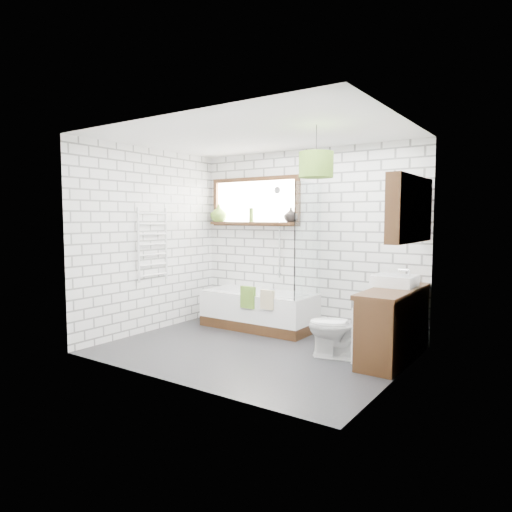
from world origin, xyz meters
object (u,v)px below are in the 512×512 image
Objects in this scene: bathtub at (259,310)px; vanity at (394,324)px; toilet at (339,327)px; pendant at (316,165)px; basin at (394,281)px.

bathtub is 1.17× the size of vanity.
vanity reaches higher than toilet.
pendant reaches higher than toilet.
bathtub is at bearing 170.50° from vanity.
pendant is (1.41, -1.05, 1.84)m from bathtub.
vanity is at bearing -9.50° from bathtub.
toilet reaches higher than bathtub.
vanity is (2.03, -0.34, 0.13)m from bathtub.
basin reaches higher than toilet.
vanity is 0.60m from toilet.
bathtub is 3.55× the size of basin.
pendant reaches higher than basin.
pendant is at bearing -122.15° from basin.
bathtub is 4.54× the size of pendant.
basin reaches higher than bathtub.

